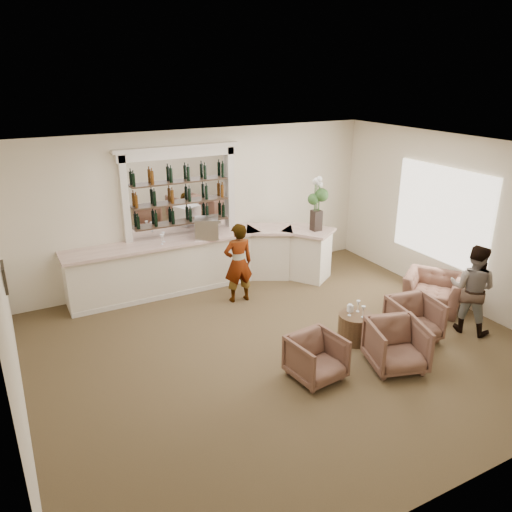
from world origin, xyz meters
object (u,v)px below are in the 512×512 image
Objects in this scene: armchair_center at (396,346)px; sommelier at (238,263)px; cocktail_table at (355,328)px; armchair_right at (414,319)px; guest at (472,289)px; armchair_left at (316,358)px; bar_counter at (205,262)px; espresso_machine at (207,228)px; flower_vase at (317,200)px; armchair_far at (433,291)px.

sommelier is at bearing 125.88° from armchair_center.
armchair_right is at bearing -21.82° from cocktail_table.
cocktail_table is at bearing 167.82° from armchair_right.
armchair_center is 1.06× the size of armchair_right.
armchair_center is at bearing -139.12° from armchair_right.
cocktail_table is 1.06m from armchair_right.
guest reaches higher than armchair_left.
armchair_right is at bearing 48.88° from guest.
armchair_left is (0.16, -3.96, -0.23)m from bar_counter.
armchair_right is at bearing -57.68° from bar_counter.
espresso_machine is 0.41× the size of flower_vase.
cocktail_table is (1.39, -3.35, -0.32)m from bar_counter.
espresso_machine is at bearing -76.76° from bar_counter.
armchair_center reaches higher than armchair_left.
armchair_far is at bearing -61.83° from flower_vase.
armchair_center is 3.95m from flower_vase.
sommelier reaches higher than espresso_machine.
armchair_right reaches higher than armchair_far.
armchair_left is (-3.26, 0.04, -0.47)m from guest.
guest is at bearing -4.17° from armchair_right.
bar_counter is 4.82× the size of flower_vase.
sommelier is 1.38× the size of flower_vase.
cocktail_table is at bearing -109.53° from flower_vase.
armchair_left is at bearing -123.75° from flower_vase.
armchair_right is (2.05, -2.79, -0.45)m from sommelier.
bar_counter is 6.75× the size of armchair_center.
flower_vase is at bearing 49.79° from armchair_left.
armchair_center is 1.09m from armchair_right.
flower_vase is (0.89, 3.58, 1.42)m from armchair_center.
flower_vase reaches higher than guest.
espresso_machine is at bearing 164.61° from flower_vase.
armchair_center reaches higher than cocktail_table.
espresso_machine is at bearing -164.54° from armchair_far.
sommelier reaches higher than armchair_far.
guest is at bearing 140.66° from sommelier.
flower_vase is at bearing 100.47° from armchair_right.
armchair_far is (1.20, 0.70, -0.02)m from armchair_right.
armchair_right is 1.39m from armchair_far.
armchair_left is 0.72× the size of armchair_far.
sommelier is 1.54× the size of armchair_far.
armchair_far is at bearing 48.22° from armchair_center.
cocktail_table is 0.50× the size of flower_vase.
guest is 2.06m from armchair_center.
flower_vase reaches higher than armchair_right.
cocktail_table is 0.36× the size of guest.
guest is 3.59m from flower_vase.
armchair_center is at bearing -21.67° from armchair_left.
bar_counter is 5.38× the size of armchair_far.
guest reaches higher than armchair_center.
cocktail_table is at bearing -67.44° from bar_counter.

